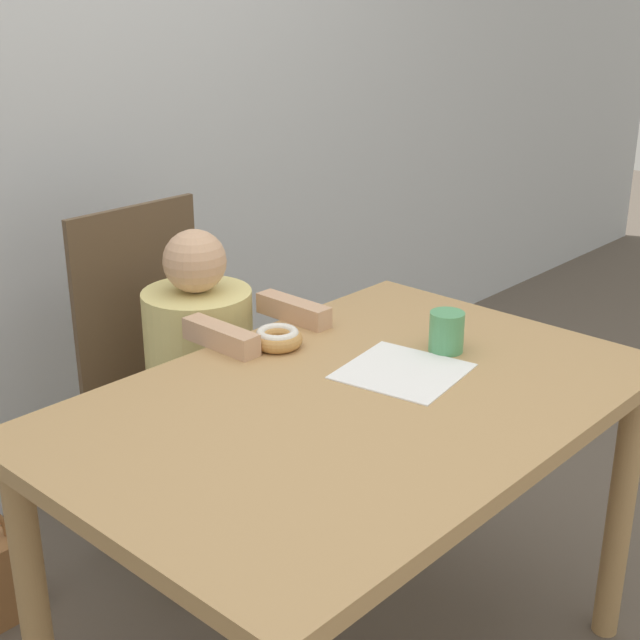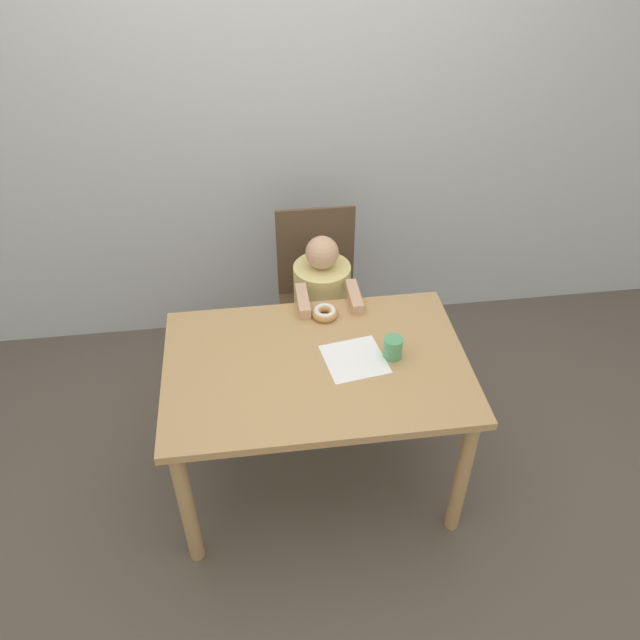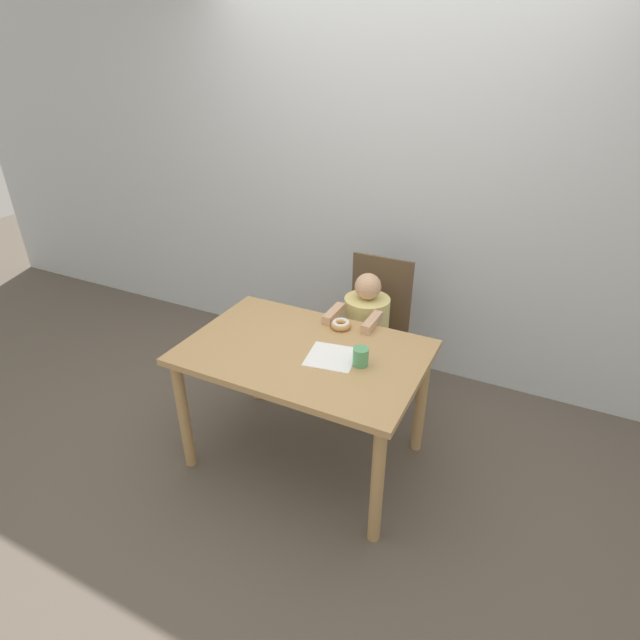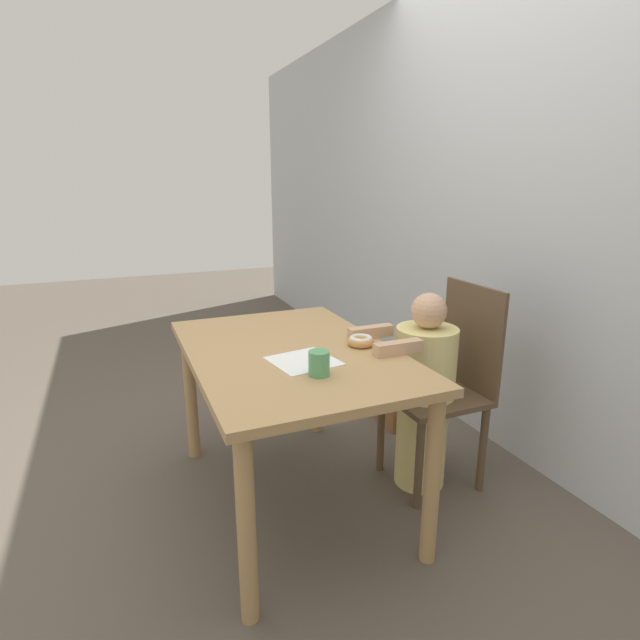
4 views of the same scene
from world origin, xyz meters
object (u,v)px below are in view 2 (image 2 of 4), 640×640
at_px(child_figure, 322,319).
at_px(handbag, 210,354).
at_px(cup, 393,348).
at_px(chair, 319,300).
at_px(donut, 325,312).

relative_size(child_figure, handbag, 2.71).
bearing_deg(cup, handbag, 135.49).
bearing_deg(cup, child_figure, 108.88).
distance_m(chair, handbag, 0.70).
distance_m(chair, donut, 0.51).
bearing_deg(handbag, chair, -5.71).
height_order(chair, handbag, chair).
distance_m(chair, child_figure, 0.13).
relative_size(donut, cup, 1.25).
height_order(child_figure, handbag, child_figure).
height_order(chair, child_figure, chair).
relative_size(chair, child_figure, 1.02).
bearing_deg(child_figure, chair, 90.00).
bearing_deg(chair, handbag, 174.29).
xyz_separation_m(donut, cup, (0.24, -0.29, 0.02)).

